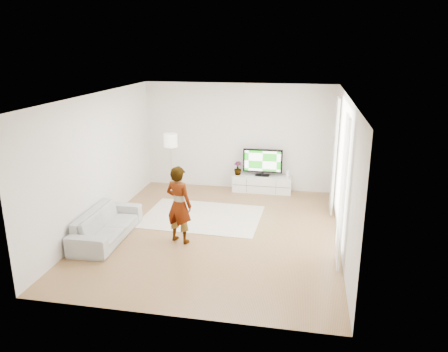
% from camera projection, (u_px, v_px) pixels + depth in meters
% --- Properties ---
extents(floor, '(6.00, 6.00, 0.00)m').
position_uv_depth(floor, '(215.00, 232.00, 9.08)').
color(floor, '#9A6D45').
rests_on(floor, ground).
extents(ceiling, '(6.00, 6.00, 0.00)m').
position_uv_depth(ceiling, '(214.00, 96.00, 8.27)').
color(ceiling, white).
rests_on(ceiling, wall_back).
extents(wall_left, '(0.02, 6.00, 2.80)m').
position_uv_depth(wall_left, '(98.00, 161.00, 9.12)').
color(wall_left, silver).
rests_on(wall_left, floor).
extents(wall_right, '(0.02, 6.00, 2.80)m').
position_uv_depth(wall_right, '(344.00, 174.00, 8.23)').
color(wall_right, silver).
rests_on(wall_right, floor).
extents(wall_back, '(5.00, 0.02, 2.80)m').
position_uv_depth(wall_back, '(238.00, 137.00, 11.50)').
color(wall_back, silver).
rests_on(wall_back, floor).
extents(wall_front, '(5.00, 0.02, 2.80)m').
position_uv_depth(wall_front, '(169.00, 226.00, 5.86)').
color(wall_front, silver).
rests_on(wall_front, floor).
extents(window, '(0.01, 2.60, 2.50)m').
position_uv_depth(window, '(342.00, 167.00, 8.50)').
color(window, white).
rests_on(window, wall_right).
extents(curtain_near, '(0.04, 0.70, 2.60)m').
position_uv_depth(curtain_near, '(342.00, 193.00, 7.32)').
color(curtain_near, white).
rests_on(curtain_near, floor).
extents(curtain_far, '(0.04, 0.70, 2.60)m').
position_uv_depth(curtain_far, '(334.00, 156.00, 9.77)').
color(curtain_far, white).
rests_on(curtain_far, floor).
extents(media_console, '(1.53, 0.44, 0.43)m').
position_uv_depth(media_console, '(262.00, 184.00, 11.50)').
color(media_console, silver).
rests_on(media_console, floor).
extents(television, '(1.03, 0.20, 0.71)m').
position_uv_depth(television, '(263.00, 161.00, 11.35)').
color(television, black).
rests_on(television, media_console).
extents(game_console, '(0.08, 0.15, 0.20)m').
position_uv_depth(game_console, '(288.00, 174.00, 11.29)').
color(game_console, white).
rests_on(game_console, media_console).
extents(potted_plant, '(0.21, 0.21, 0.36)m').
position_uv_depth(potted_plant, '(238.00, 168.00, 11.50)').
color(potted_plant, '#3F7238').
rests_on(potted_plant, media_console).
extents(rug, '(2.66, 1.96, 0.01)m').
position_uv_depth(rug, '(202.00, 216.00, 9.87)').
color(rug, beige).
rests_on(rug, floor).
extents(player, '(0.65, 0.54, 1.54)m').
position_uv_depth(player, '(179.00, 205.00, 8.40)').
color(player, '#334772').
rests_on(player, rug).
extents(sofa, '(0.81, 1.99, 0.58)m').
position_uv_depth(sofa, '(107.00, 225.00, 8.71)').
color(sofa, '#A6A6A1').
rests_on(sofa, floor).
extents(floor_lamp, '(0.34, 0.34, 1.55)m').
position_uv_depth(floor_lamp, '(171.00, 143.00, 11.20)').
color(floor_lamp, silver).
rests_on(floor_lamp, floor).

